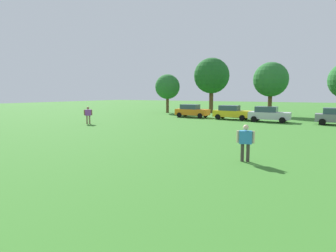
% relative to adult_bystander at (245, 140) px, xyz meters
% --- Properties ---
extents(ground_plane, '(160.00, 160.00, 0.00)m').
position_rel_adult_bystander_xyz_m(ground_plane, '(-4.66, 15.68, -1.02)').
color(ground_plane, '#387528').
extents(adult_bystander, '(0.79, 0.44, 1.71)m').
position_rel_adult_bystander_xyz_m(adult_bystander, '(0.00, 0.00, 0.00)').
color(adult_bystander, '#3F3833').
rests_on(adult_bystander, ground).
extents(bystander_near_trees, '(0.61, 0.69, 1.77)m').
position_rel_adult_bystander_xyz_m(bystander_near_trees, '(-18.17, 8.44, 0.04)').
color(bystander_near_trees, '#8C7259').
rests_on(bystander_near_trees, ground).
extents(parked_car_orange_0, '(4.30, 2.02, 1.68)m').
position_rel_adult_bystander_xyz_m(parked_car_orange_0, '(-12.34, 21.09, -0.16)').
color(parked_car_orange_0, orange).
rests_on(parked_car_orange_0, ground).
extents(parked_car_yellow_1, '(4.30, 2.02, 1.68)m').
position_rel_adult_bystander_xyz_m(parked_car_yellow_1, '(-6.92, 20.63, -0.16)').
color(parked_car_yellow_1, yellow).
rests_on(parked_car_yellow_1, ground).
extents(parked_car_silver_2, '(4.30, 2.02, 1.68)m').
position_rel_adult_bystander_xyz_m(parked_car_silver_2, '(-2.47, 19.75, -0.16)').
color(parked_car_silver_2, silver).
rests_on(parked_car_silver_2, ground).
extents(tree_far_left, '(3.94, 3.94, 6.15)m').
position_rel_adult_bystander_xyz_m(tree_far_left, '(-19.46, 27.26, 3.13)').
color(tree_far_left, brown).
rests_on(tree_far_left, ground).
extents(tree_left, '(5.56, 5.56, 8.66)m').
position_rel_adult_bystander_xyz_m(tree_left, '(-13.13, 30.18, 4.83)').
color(tree_left, brown).
rests_on(tree_left, ground).
extents(tree_center_left, '(4.75, 4.75, 7.41)m').
position_rel_adult_bystander_xyz_m(tree_center_left, '(-3.96, 28.87, 3.98)').
color(tree_center_left, brown).
rests_on(tree_center_left, ground).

